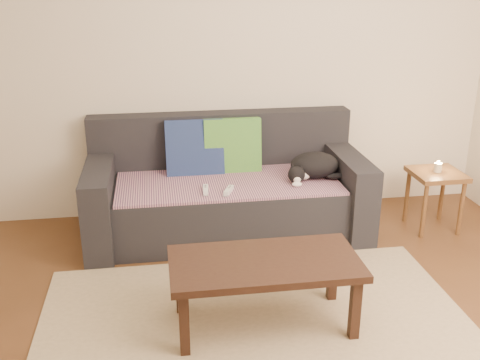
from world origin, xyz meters
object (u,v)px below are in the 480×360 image
at_px(cat, 313,166).
at_px(wii_remote_b, 229,190).
at_px(side_table, 436,182).
at_px(sofa, 226,193).
at_px(coffee_table, 265,269).
at_px(wii_remote_a, 206,190).

bearing_deg(cat, wii_remote_b, -161.54).
relative_size(cat, wii_remote_b, 3.01).
relative_size(wii_remote_b, side_table, 0.32).
distance_m(sofa, side_table, 1.63).
bearing_deg(coffee_table, side_table, 34.91).
height_order(wii_remote_a, side_table, side_table).
relative_size(sofa, coffee_table, 1.98).
height_order(sofa, wii_remote_a, sofa).
bearing_deg(sofa, side_table, -7.74).
bearing_deg(cat, sofa, 171.83).
distance_m(wii_remote_b, coffee_table, 1.00).
bearing_deg(wii_remote_b, sofa, 19.19).
distance_m(sofa, wii_remote_a, 0.37).
bearing_deg(wii_remote_a, sofa, -28.86).
height_order(wii_remote_b, side_table, side_table).
xyz_separation_m(wii_remote_a, wii_remote_b, (0.16, -0.04, 0.00)).
relative_size(cat, coffee_table, 0.43).
bearing_deg(cat, side_table, -4.55).
relative_size(sofa, wii_remote_a, 14.00).
bearing_deg(wii_remote_b, wii_remote_a, 100.17).
height_order(wii_remote_b, coffee_table, wii_remote_b).
bearing_deg(cat, coffee_table, -115.15).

